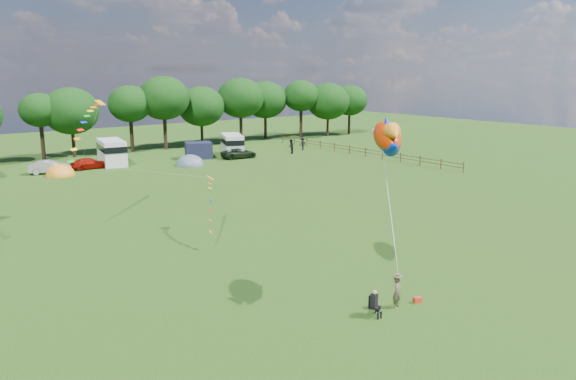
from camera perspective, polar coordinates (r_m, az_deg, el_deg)
ground_plane at (r=29.44m, az=9.70°, el=-10.26°), size 180.00×180.00×0.00m
tree_line at (r=77.73m, az=-18.53°, el=8.01°), size 102.98×10.98×10.27m
fence at (r=74.97m, az=7.06°, el=4.07°), size 0.12×33.12×1.20m
car_b at (r=66.51m, az=-23.06°, el=2.17°), size 4.38×2.76×1.45m
car_c at (r=67.99m, az=-19.49°, el=2.56°), size 4.17×1.78×1.25m
car_d at (r=72.07m, az=-4.99°, el=3.74°), size 4.90×2.66×1.28m
campervan_c at (r=70.14m, az=-17.47°, el=3.77°), size 3.63×6.39×2.95m
campervan_d at (r=74.70m, az=-5.69°, el=4.67°), size 4.43×6.09×2.74m
tent_orange at (r=64.83m, az=-22.09°, el=1.39°), size 3.05×3.35×2.39m
tent_greyblue at (r=67.45m, az=-9.90°, el=2.49°), size 3.42×3.75×2.55m
awning_navy at (r=72.63m, az=-9.08°, el=4.01°), size 4.04×3.70×2.05m
kite_flyer at (r=27.60m, az=11.05°, el=-10.15°), size 0.67×0.60×1.55m
camp_chair at (r=26.54m, az=8.71°, el=-11.03°), size 0.66×0.68×1.27m
kite_bag at (r=28.58m, az=13.02°, el=-10.82°), size 0.46×0.38×0.28m
fish_kite at (r=27.99m, az=10.15°, el=5.29°), size 2.99×3.68×2.03m
streamer_kite_b at (r=42.44m, az=-19.64°, el=6.71°), size 4.35×4.68×3.82m
streamer_kite_c at (r=38.18m, az=-7.91°, el=-0.41°), size 2.99×4.90×2.77m
walker_a at (r=75.65m, az=0.29°, el=4.45°), size 1.10×1.08×1.96m
walker_b at (r=79.25m, az=1.48°, el=4.75°), size 1.26×0.72×1.84m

